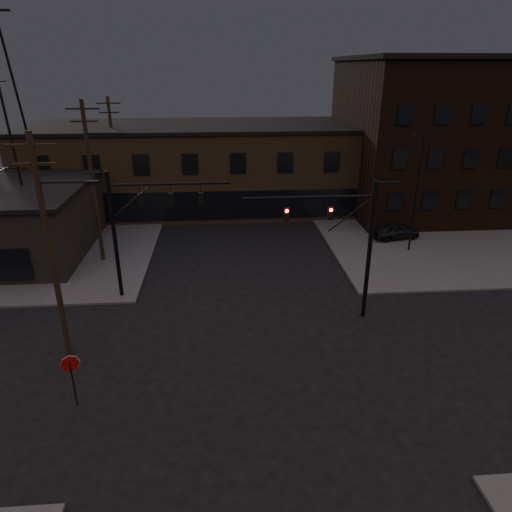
{
  "coord_description": "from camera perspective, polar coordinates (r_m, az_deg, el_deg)",
  "views": [
    {
      "loc": [
        -1.54,
        -18.2,
        13.47
      ],
      "look_at": [
        0.32,
        5.66,
        3.5
      ],
      "focal_mm": 32.0,
      "sensor_mm": 36.0,
      "label": 1
    }
  ],
  "objects": [
    {
      "name": "utility_pole_near",
      "position": [
        22.98,
        -24.26,
        1.23
      ],
      "size": [
        3.7,
        0.28,
        11.0
      ],
      "color": "black",
      "rests_on": "ground"
    },
    {
      "name": "building_row",
      "position": [
        47.18,
        -2.54,
        11.01
      ],
      "size": [
        40.0,
        12.0,
        8.0
      ],
      "primitive_type": "cube",
      "color": "brown",
      "rests_on": "ground"
    },
    {
      "name": "ground",
      "position": [
        22.69,
        0.32,
        -13.79
      ],
      "size": [
        140.0,
        140.0,
        0.0
      ],
      "primitive_type": "plane",
      "color": "black",
      "rests_on": "ground"
    },
    {
      "name": "lot_light_a",
      "position": [
        36.22,
        19.57,
        8.63
      ],
      "size": [
        1.5,
        0.28,
        9.14
      ],
      "color": "black",
      "rests_on": "ground"
    },
    {
      "name": "utility_pole_far",
      "position": [
        45.95,
        -17.3,
        12.0
      ],
      "size": [
        2.2,
        0.28,
        11.0
      ],
      "color": "black",
      "rests_on": "ground"
    },
    {
      "name": "sidewalk_ne",
      "position": [
        48.47,
        24.89,
        4.44
      ],
      "size": [
        30.0,
        30.0,
        0.15
      ],
      "primitive_type": "cube",
      "color": "#474744",
      "rests_on": "ground"
    },
    {
      "name": "parked_car_lot_b",
      "position": [
        47.24,
        21.26,
        5.42
      ],
      "size": [
        4.33,
        2.7,
        1.17
      ],
      "primitive_type": "imported",
      "rotation": [
        0.0,
        0.0,
        1.86
      ],
      "color": "#ACACAE",
      "rests_on": "sidewalk_ne"
    },
    {
      "name": "building_right",
      "position": [
        50.49,
        24.07,
        13.37
      ],
      "size": [
        22.0,
        16.0,
        14.0
      ],
      "primitive_type": "cube",
      "color": "black",
      "rests_on": "ground"
    },
    {
      "name": "parked_car_lot_a",
      "position": [
        39.72,
        17.01,
        3.04
      ],
      "size": [
        4.22,
        2.28,
        1.36
      ],
      "primitive_type": "imported",
      "rotation": [
        0.0,
        0.0,
        1.75
      ],
      "color": "black",
      "rests_on": "sidewalk_ne"
    },
    {
      "name": "traffic_signal_far",
      "position": [
        28.01,
        -14.93,
        4.26
      ],
      "size": [
        7.12,
        0.24,
        8.0
      ],
      "color": "black",
      "rests_on": "ground"
    },
    {
      "name": "utility_pole_mid",
      "position": [
        34.2,
        -19.67,
        8.91
      ],
      "size": [
        3.7,
        0.28,
        11.5
      ],
      "color": "black",
      "rests_on": "ground"
    },
    {
      "name": "stop_sign",
      "position": [
        20.97,
        -22.14,
        -12.97
      ],
      "size": [
        0.72,
        0.33,
        2.48
      ],
      "color": "black",
      "rests_on": "ground"
    },
    {
      "name": "traffic_signal_near",
      "position": [
        25.21,
        11.71,
        2.34
      ],
      "size": [
        7.12,
        0.24,
        8.0
      ],
      "color": "black",
      "rests_on": "ground"
    },
    {
      "name": "lot_light_b",
      "position": [
        43.23,
        24.4,
        10.03
      ],
      "size": [
        1.5,
        0.28,
        9.14
      ],
      "color": "black",
      "rests_on": "ground"
    },
    {
      "name": "car_crossing",
      "position": [
        44.77,
        -6.04,
        5.87
      ],
      "size": [
        2.57,
        4.31,
        1.34
      ],
      "primitive_type": "imported",
      "rotation": [
        0.0,
        0.0,
        0.3
      ],
      "color": "black",
      "rests_on": "ground"
    }
  ]
}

